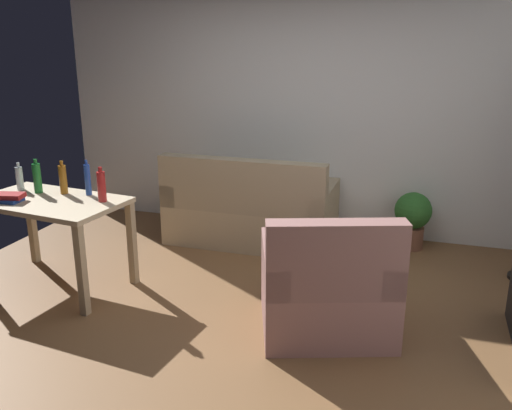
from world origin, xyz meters
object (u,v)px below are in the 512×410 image
object	(u,v)px
bottle_green	(37,178)
bottle_amber	(63,179)
couch	(250,213)
armchair	(327,289)
bottle_red	(101,186)
book_stack	(9,198)
desk	(50,212)
bottle_blue	(88,179)
bottle_clear	(20,178)
potted_plant	(413,216)

from	to	relation	value
bottle_green	bottle_amber	xyz separation A→B (m)	(0.23, 0.04, -0.00)
couch	bottle_green	distance (m)	2.05
armchair	bottle_amber	distance (m)	2.38
bottle_green	bottle_amber	distance (m)	0.23
bottle_red	book_stack	size ratio (longest dim) A/B	1.09
bottle_green	armchair	bearing A→B (deg)	-4.52
couch	desk	xyz separation A→B (m)	(-1.23, -1.48, 0.34)
bottle_amber	bottle_blue	bearing A→B (deg)	6.69
bottle_green	bottle_red	distance (m)	0.66
couch	bottle_clear	bearing A→B (deg)	38.10
desk	bottle_red	xyz separation A→B (m)	(0.45, 0.08, 0.24)
bottle_blue	bottle_clear	bearing A→B (deg)	-177.46
couch	bottle_green	bearing A→B (deg)	42.78
bottle_red	bottle_green	bearing A→B (deg)	174.65
desk	bottle_red	distance (m)	0.51
couch	bottle_blue	distance (m)	1.72
bottle_clear	bottle_green	bearing A→B (deg)	-9.82
bottle_amber	bottle_blue	distance (m)	0.22
desk	potted_plant	bearing A→B (deg)	39.17
bottle_blue	book_stack	xyz separation A→B (m)	(-0.50, -0.36, -0.10)
bottle_clear	bottle_green	world-z (taller)	bottle_green
bottle_green	bottle_blue	distance (m)	0.45
armchair	bottle_green	xyz separation A→B (m)	(-2.52, 0.20, 0.57)
bottle_red	bottle_amber	bearing A→B (deg)	166.79
book_stack	armchair	bearing A→B (deg)	2.09
armchair	bottle_blue	world-z (taller)	bottle_blue
bottle_green	bottle_red	bearing A→B (deg)	-5.35
couch	potted_plant	distance (m)	1.61
armchair	bottle_green	world-z (taller)	bottle_green
desk	book_stack	size ratio (longest dim) A/B	4.89
potted_plant	armchair	size ratio (longest dim) A/B	0.51
potted_plant	bottle_amber	distance (m)	3.27
bottle_green	bottle_clear	bearing A→B (deg)	170.18
desk	armchair	distance (m)	2.33
armchair	bottle_blue	bearing A→B (deg)	-26.19
bottle_amber	book_stack	world-z (taller)	bottle_amber
book_stack	bottle_blue	bearing A→B (deg)	35.74
bottle_amber	potted_plant	bearing A→B (deg)	29.87
potted_plant	bottle_green	world-z (taller)	bottle_green
bottle_clear	bottle_amber	distance (m)	0.44
couch	bottle_green	xyz separation A→B (m)	(-1.44, -1.33, 0.58)
bottle_amber	bottle_red	xyz separation A→B (m)	(0.43, -0.10, 0.00)
bottle_amber	bottle_blue	world-z (taller)	bottle_blue
bottle_blue	book_stack	bearing A→B (deg)	-144.26
desk	couch	bearing A→B (deg)	56.89
couch	bottle_green	world-z (taller)	bottle_green
couch	bottle_blue	world-z (taller)	bottle_blue
bottle_amber	bottle_red	world-z (taller)	bottle_red
bottle_clear	bottle_blue	distance (m)	0.66
bottle_clear	bottle_red	bearing A→B (deg)	-6.45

